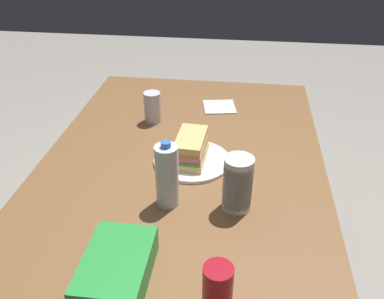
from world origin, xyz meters
name	(u,v)px	position (x,y,z in m)	size (l,w,h in m)	color
dining_table	(181,188)	(0.00, 0.00, 0.67)	(1.49, 0.96, 0.77)	brown
paper_plate	(192,161)	(0.02, -0.03, 0.77)	(0.26, 0.26, 0.01)	white
sandwich	(192,148)	(0.02, -0.03, 0.82)	(0.19, 0.10, 0.08)	#DBB26B
soda_can_red	(218,289)	(-0.55, -0.16, 0.83)	(0.07, 0.07, 0.12)	maroon
chip_bag	(117,268)	(-0.50, 0.07, 0.80)	(0.23, 0.15, 0.07)	#268C38
water_bottle_tall	(167,176)	(-0.21, 0.01, 0.86)	(0.07, 0.07, 0.21)	silver
plastic_cup_stack	(238,184)	(-0.20, -0.19, 0.85)	(0.08, 0.08, 0.17)	silver
soda_can_silver	(153,107)	(0.30, 0.16, 0.83)	(0.07, 0.07, 0.12)	silver
paper_napkin	(219,107)	(0.45, -0.09, 0.77)	(0.13, 0.13, 0.01)	white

